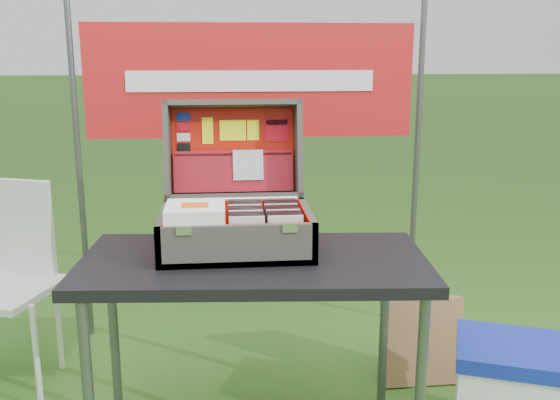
{
  "coord_description": "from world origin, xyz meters",
  "views": [
    {
      "loc": [
        -0.14,
        -1.99,
        1.44
      ],
      "look_at": [
        0.05,
        0.1,
        0.94
      ],
      "focal_mm": 40.0,
      "sensor_mm": 36.0,
      "label": 1
    }
  ],
  "objects": [
    {
      "name": "songbook_graphic",
      "position": [
        -0.24,
        0.06,
        0.93
      ],
      "size": [
        0.09,
        0.07,
        0.0
      ],
      "primitive_type": "cube",
      "color": "#D85919",
      "rests_on": "songbook_8"
    },
    {
      "name": "suitcase_latch_right",
      "position": [
        0.07,
        -0.05,
        0.88
      ],
      "size": [
        0.05,
        0.01,
        0.03
      ],
      "primitive_type": "cube",
      "color": "silver",
      "rests_on": "suitcase_base_wall_front"
    },
    {
      "name": "suitcase_lid_back",
      "position": [
        -0.1,
        0.5,
        1.05
      ],
      "size": [
        0.53,
        0.09,
        0.38
      ],
      "primitive_type": "cube",
      "rotation": [
        -1.76,
        0.0,
        0.0
      ],
      "color": "#403C34",
      "rests_on": "suitcase_base_wall_back"
    },
    {
      "name": "cd_left_0",
      "position": [
        -0.07,
        -0.0,
        0.84
      ],
      "size": [
        0.12,
        0.01,
        0.14
      ],
      "primitive_type": "cube",
      "color": "silver",
      "rests_on": "suitcase_liner_floor"
    },
    {
      "name": "cd_right_9",
      "position": [
        0.06,
        0.19,
        0.84
      ],
      "size": [
        0.12,
        0.01,
        0.14
      ],
      "primitive_type": "cube",
      "color": "black",
      "rests_on": "suitcase_liner_floor"
    },
    {
      "name": "cd_right_0",
      "position": [
        0.06,
        -0.0,
        0.84
      ],
      "size": [
        0.12,
        0.01,
        0.14
      ],
      "primitive_type": "cube",
      "color": "silver",
      "rests_on": "suitcase_liner_floor"
    },
    {
      "name": "lid_card_neon_main",
      "position": [
        -0.1,
        0.5,
        1.13
      ],
      "size": [
        0.1,
        0.02,
        0.08
      ],
      "primitive_type": "cube",
      "rotation": [
        -1.76,
        0.0,
        0.0
      ],
      "color": "#E6F412",
      "rests_on": "suitcase_lid_liner"
    },
    {
      "name": "cd_right_3",
      "position": [
        0.06,
        0.06,
        0.84
      ],
      "size": [
        0.12,
        0.01,
        0.14
      ],
      "primitive_type": "cube",
      "color": "black",
      "rests_on": "suitcase_liner_floor"
    },
    {
      "name": "chair_seat",
      "position": [
        -1.09,
        0.57,
        0.46
      ],
      "size": [
        0.52,
        0.52,
        0.03
      ],
      "primitive_type": "cube",
      "rotation": [
        0.0,
        0.0,
        -0.33
      ],
      "color": "silver",
      "rests_on": "ground"
    },
    {
      "name": "songbook_0",
      "position": [
        -0.24,
        0.07,
        0.89
      ],
      "size": [
        0.2,
        0.2,
        0.0
      ],
      "primitive_type": "cube",
      "color": "white",
      "rests_on": "suitcase_base_wall_front"
    },
    {
      "name": "lid_sticker_band_bar",
      "position": [
        0.07,
        0.5,
        1.16
      ],
      "size": [
        0.09,
        0.01,
        0.02
      ],
      "primitive_type": "cube",
      "rotation": [
        -1.76,
        0.0,
        0.0
      ],
      "color": "black",
      "rests_on": "suitcase_lid_liner"
    },
    {
      "name": "lid_sticker_cc_d",
      "position": [
        -0.3,
        0.48,
        1.07
      ],
      "size": [
        0.05,
        0.01,
        0.03
      ],
      "primitive_type": "cube",
      "rotation": [
        -1.76,
        0.0,
        0.0
      ],
      "color": "black",
      "rests_on": "suitcase_lid_liner"
    },
    {
      "name": "suitcase_pocket_edge",
      "position": [
        -0.1,
        0.46,
        1.05
      ],
      "size": [
        0.46,
        0.02,
        0.02
      ],
      "primitive_type": "cube",
      "rotation": [
        -1.76,
        0.0,
        0.0
      ],
      "color": "maroon",
      "rests_on": "suitcase_lid_pocket"
    },
    {
      "name": "chair_leg_br",
      "position": [
        -0.91,
        0.74,
        0.23
      ],
      "size": [
        0.02,
        0.02,
        0.46
      ],
      "primitive_type": "cylinder",
      "color": "silver",
      "rests_on": "ground"
    },
    {
      "name": "lid_sticker_cc_a",
      "position": [
        -0.3,
        0.51,
        1.19
      ],
      "size": [
        0.05,
        0.01,
        0.03
      ],
      "primitive_type": "cube",
      "rotation": [
        -1.76,
        0.0,
        0.0
      ],
      "color": "#1933B2",
      "rests_on": "suitcase_lid_liner"
    },
    {
      "name": "suitcase_base_wall_right",
      "position": [
        0.15,
        0.14,
        0.82
      ],
      "size": [
        0.02,
        0.38,
        0.14
      ],
      "primitive_type": "cube",
      "color": "#403C34",
      "rests_on": "table_top"
    },
    {
      "name": "suitcase_liner_wall_back",
      "position": [
        -0.1,
        0.31,
        0.83
      ],
      "size": [
        0.49,
        0.01,
        0.12
      ],
      "primitive_type": "cube",
      "color": "red",
      "rests_on": "suitcase_base_bottom"
    },
    {
      "name": "chair",
      "position": [
        -1.09,
        0.57,
        0.45
      ],
      "size": [
        0.53,
        0.56,
        0.9
      ],
      "primitive_type": null,
      "rotation": [
        0.0,
        0.0,
        -0.33
      ],
      "color": "silver",
      "rests_on": "ground"
    },
    {
      "name": "cd_right_7",
      "position": [
        0.06,
        0.14,
        0.84
      ],
      "size": [
        0.12,
        0.01,
        0.14
      ],
      "primitive_type": "cube",
      "color": "black",
      "rests_on": "suitcase_liner_floor"
    },
    {
      "name": "songbook_2",
      "position": [
        -0.24,
        0.07,
        0.9
      ],
      "size": [
        0.2,
        0.2,
        0.0
      ],
      "primitive_type": "cube",
      "color": "white",
      "rests_on": "suitcase_base_wall_front"
    },
    {
      "name": "suitcase_lid_rim_right",
      "position": [
        0.15,
        0.44,
        1.06
      ],
      "size": [
        0.02,
        0.21,
        0.4
      ],
      "primitive_type": "cube",
      "rotation": [
        -1.76,
        0.0,
        0.0
      ],
      "color": "#403C34",
      "rests_on": "suitcase_lid_back"
    },
    {
      "name": "cd_left_2",
      "position": [
        -0.07,
        0.04,
        0.84
      ],
      "size": [
        0.12,
        0.01,
        0.14
      ],
      "primitive_type": "cube",
      "color": "black",
      "rests_on": "suitcase_liner_floor"
    },
    {
      "name": "lid_sticker_cc_b",
      "position": [
        -0.3,
        0.5,
        1.15
      ],
      "size": [
        0.05,
        0.01,
        0.03
      ],
      "primitive_type": "cube",
      "rotation": [
        -1.76,
        0.0,
        0.0
      ],
      "color": "red",
      "rests_on": "suitcase_lid_liner"
    },
    {
      "name": "cd_right_1",
      "position": [
        0.06,
        0.02,
        0.84
      ],
      "size": [
        0.12,
        0.01,
        0.14
      ],
      "primitive_type": "cube",
      "color": "black",
      "rests_on": "suitcase_liner_floor"
    },
    {
      "name": "cd_left_3",
      "position": [
        -0.07,
        0.06,
        0.84
      ],
      "size": [
        0.12,
        0.01,
        0.14
      ],
      "primitive_type": "cube",
      "color": "black",
      "rests_on": "suitcase_liner_floor"
    },
    {
      "name": "cd_left_7",
      "position": [
        -0.07,
        0.14,
        0.84
      ],
      "size": [
        0.12,
        0.01,
        0.14
      ],
      "primitive_type": "cube",
      "color": "black",
      "rests_on": "suitcase_liner_floor"
    },
    {
      "name": "suitcase_liner_wall_front",
      "position": [
        -0.1,
        -0.02,
        0.83
      ],
      "size": [
        0.49,
        0.01,
        0.12
      ],
      "primitive_type": "cube",
      "color": "red",
      "rests_on": "suitcase_base_bottom"
    },
    {
      "name": "chair_upright_right",
      "position": [
        -0.91,
        0.76,
        0.67
      ],
      "size": [
        0.02,
        0.02,
        0.43
      ],
      "primitive_type": "cylinder",
      "color": "silver",
      "rests_on": "chair_seat"
    },
    {
      "name": "banner_post_right",
      "position": [
        0.85,
        1.1,
        0.85
      ],
      "size": [
        0.03,
        0.03,
        1.7
      ],
      "primitive_type": "cylinder",
      "color": "#59595B",
      "rests_on": "ground"
    },
    {
      "name": "suitcase_lid_rim_left",
      "position": [
        -0.36,
        0.44,
        1.06
      ],
      "size": [
        0.02,
        0.21,
        0.4
      ],
      "primitive_type": "cube",
      "rotation": [
        -1.76,
        0.0,
        0.0
      ],
      "color": "#403C34",
      "rests_on": "suitcase_lid_back"
    },
    {
      "name": "songbook_7",
      "position": [
        -0.24,
        0.07,
        0.93
      ],
      "size": [
        0.2,
        0.2,
        0.0
      ],
      "primitive_type": "cube",
      "color": "white",
      "rests_on": "suitcase_base_wall_front"
    },
    {
      "name": "cooler_lid",
      "position": [
        0.92,
        -0.02,
        0.38
      ],
      "size": [
        0.56,
        0.49,
        0.05
      ],
      "primitive_type": "cube",
      "rotation": [
        0.0,
        0.0,
        -0.37
      ],
      "color": "#122597",
      "rests_on": "cooler_body"
    },
    {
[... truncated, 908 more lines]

